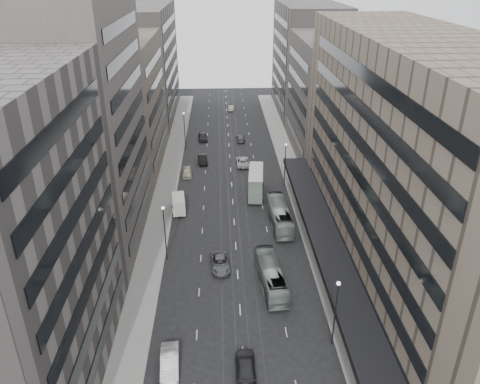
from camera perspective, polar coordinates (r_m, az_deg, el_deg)
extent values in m
plane|color=black|center=(56.70, 0.05, -14.80)|extent=(220.00, 220.00, 0.00)
cube|color=gray|center=(89.50, 6.65, 1.53)|extent=(4.00, 125.00, 0.15)
cube|color=gray|center=(88.97, -8.81, 1.23)|extent=(4.00, 125.00, 0.15)
cube|color=#786758|center=(60.14, 20.63, 2.79)|extent=(15.00, 60.00, 30.00)
cube|color=black|center=(62.22, 10.89, -6.58)|extent=(4.40, 60.00, 0.50)
cube|color=#4E4743|center=(100.79, 11.20, 11.26)|extent=(15.00, 28.00, 24.00)
cube|color=slate|center=(129.01, 8.26, 15.62)|extent=(15.00, 32.00, 28.00)
cube|color=#4E4743|center=(67.82, -19.35, 7.40)|extent=(15.00, 26.00, 34.00)
cube|color=#6F6557|center=(94.15, -14.68, 10.17)|extent=(15.00, 28.00, 25.00)
cube|color=slate|center=(125.44, -11.89, 15.04)|extent=(15.00, 38.00, 28.00)
cylinder|color=#262628|center=(51.61, 11.50, -14.49)|extent=(0.16, 0.16, 8.00)
sphere|color=silver|center=(49.06, 11.93, -10.85)|extent=(0.44, 0.44, 0.44)
cylinder|color=#262628|center=(85.32, 5.51, 3.20)|extent=(0.16, 0.16, 8.00)
sphere|color=silver|center=(83.81, 5.62, 5.78)|extent=(0.44, 0.44, 0.44)
cylinder|color=#262628|center=(64.48, -9.12, -5.15)|extent=(0.16, 0.16, 8.00)
sphere|color=silver|center=(62.47, -9.38, -1.94)|extent=(0.44, 0.44, 0.44)
cylinder|color=#262628|center=(103.50, -6.77, 7.33)|extent=(0.16, 0.16, 8.00)
sphere|color=silver|center=(102.26, -6.89, 9.51)|extent=(0.44, 0.44, 0.44)
imported|color=gray|center=(60.33, 3.78, -10.12)|extent=(3.51, 11.08, 3.04)
imported|color=gray|center=(73.53, 4.83, -2.81)|extent=(3.14, 11.84, 3.27)
cube|color=slate|center=(82.33, 1.93, 0.57)|extent=(3.21, 8.82, 2.21)
cube|color=slate|center=(81.46, 1.95, 1.88)|extent=(3.13, 8.47, 1.92)
cube|color=silver|center=(81.05, 1.96, 2.53)|extent=(3.21, 8.82, 0.12)
cylinder|color=black|center=(80.07, 1.01, -1.08)|extent=(0.36, 0.98, 0.96)
cylinder|color=black|center=(80.04, 2.73, -1.12)|extent=(0.36, 0.98, 0.96)
cylinder|color=black|center=(85.63, 1.16, 0.82)|extent=(0.36, 0.98, 0.96)
cylinder|color=black|center=(85.61, 2.76, 0.79)|extent=(0.36, 0.98, 0.96)
cube|color=beige|center=(77.64, -7.47, -1.77)|extent=(2.52, 4.70, 1.39)
cube|color=beige|center=(77.07, -7.53, -0.96)|extent=(2.47, 4.61, 1.09)
cylinder|color=black|center=(76.65, -8.15, -2.80)|extent=(0.28, 0.74, 0.72)
cylinder|color=black|center=(76.67, -6.64, -2.69)|extent=(0.28, 0.74, 0.72)
cylinder|color=black|center=(79.27, -8.22, -1.77)|extent=(0.28, 0.74, 0.72)
cylinder|color=black|center=(79.29, -6.76, -1.67)|extent=(0.28, 0.74, 0.72)
imported|color=silver|center=(50.82, -8.57, -19.85)|extent=(2.20, 5.32, 1.71)
imported|color=#59595C|center=(63.86, -2.41, -8.64)|extent=(2.85, 5.49, 1.48)
imported|color=#232326|center=(50.14, 0.66, -20.46)|extent=(2.11, 5.13, 1.48)
imported|color=#BFB99E|center=(90.94, -6.48, 2.45)|extent=(2.07, 4.72, 1.58)
imported|color=black|center=(96.56, -4.59, 3.99)|extent=(2.20, 5.00, 1.60)
imported|color=#BBBBB7|center=(95.22, 0.33, 3.75)|extent=(2.63, 5.69, 1.58)
imported|color=#4E4E50|center=(108.72, 0.05, 6.60)|extent=(2.10, 4.80, 1.37)
imported|color=black|center=(109.45, -4.56, 6.73)|extent=(2.42, 5.01, 1.65)
imported|color=#A7A28B|center=(132.51, -1.07, 10.23)|extent=(1.74, 4.22, 1.36)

